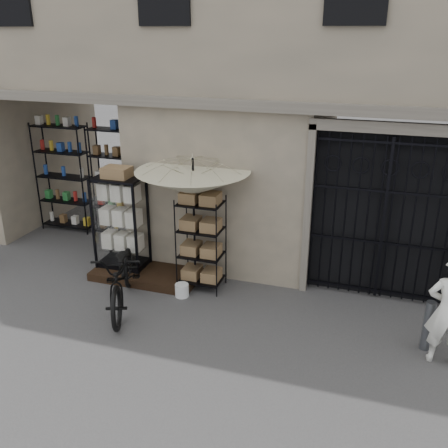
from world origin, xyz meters
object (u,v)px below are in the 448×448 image
(bicycle, at_px, (125,305))
(steel_bollard, at_px, (428,326))
(display_cabinet, at_px, (121,227))
(wire_rack, at_px, (201,245))
(market_umbrella, at_px, (193,176))
(shopkeeper, at_px, (439,361))
(white_bucket, at_px, (182,290))

(bicycle, relative_size, steel_bollard, 2.74)
(display_cabinet, relative_size, wire_rack, 1.10)
(wire_rack, height_order, market_umbrella, market_umbrella)
(bicycle, xyz_separation_m, shopkeeper, (5.00, 0.00, 0.00))
(white_bucket, xyz_separation_m, bicycle, (-0.80, -0.59, -0.12))
(display_cabinet, xyz_separation_m, market_umbrella, (1.47, 0.02, 1.11))
(white_bucket, relative_size, shopkeeper, 0.15)
(display_cabinet, distance_m, shopkeeper, 5.82)
(shopkeeper, bearing_deg, market_umbrella, -15.00)
(white_bucket, height_order, steel_bollard, steel_bollard)
(wire_rack, bearing_deg, shopkeeper, -6.54)
(steel_bollard, relative_size, shopkeeper, 0.48)
(shopkeeper, bearing_deg, wire_rack, -14.01)
(wire_rack, xyz_separation_m, market_umbrella, (-0.17, 0.12, 1.21))
(white_bucket, bearing_deg, market_umbrella, 86.11)
(white_bucket, height_order, bicycle, bicycle)
(wire_rack, relative_size, steel_bollard, 2.20)
(market_umbrella, xyz_separation_m, steel_bollard, (3.97, -0.90, -1.66))
(display_cabinet, relative_size, white_bucket, 7.85)
(display_cabinet, distance_m, steel_bollard, 5.53)
(wire_rack, distance_m, bicycle, 1.68)
(bicycle, bearing_deg, wire_rack, 24.34)
(market_umbrella, height_order, shopkeeper, market_umbrella)
(bicycle, xyz_separation_m, steel_bollard, (4.81, 0.26, 0.39))
(market_umbrella, bearing_deg, steel_bollard, -12.78)
(bicycle, distance_m, steel_bollard, 4.83)
(bicycle, bearing_deg, display_cabinet, 97.89)
(white_bucket, distance_m, steel_bollard, 4.03)
(bicycle, bearing_deg, market_umbrella, 32.74)
(market_umbrella, relative_size, steel_bollard, 3.64)
(market_umbrella, bearing_deg, display_cabinet, -179.03)
(display_cabinet, distance_m, bicycle, 1.60)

